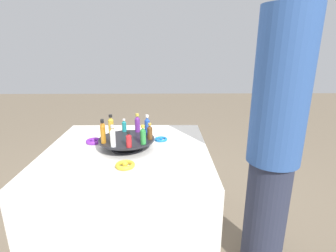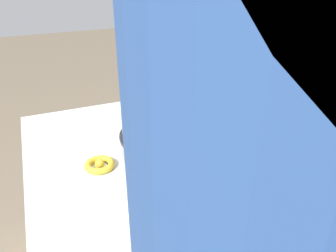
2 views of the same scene
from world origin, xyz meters
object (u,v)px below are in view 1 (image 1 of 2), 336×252
Objects in this scene: bottle_amber at (103,133)px; ribbon_bow_purple at (94,141)px; ribbon_bow_blue at (161,139)px; bottle_teal at (124,126)px; display_stand at (127,142)px; bottle_clear at (113,137)px; bottle_purple at (137,123)px; bottle_orange at (103,129)px; bottle_blue at (147,125)px; bottle_red at (129,140)px; bottle_brown at (150,132)px; bottle_gold at (111,125)px; bottle_green at (143,135)px; ribbon_bow_gold at (125,165)px; person_figure at (275,137)px.

ribbon_bow_purple is at bearing 31.24° from bottle_amber.
bottle_amber is 0.44m from ribbon_bow_blue.
display_stand is at bearing -166.51° from bottle_teal.
display_stand is 2.67× the size of bottle_clear.
bottle_purple reaches higher than ribbon_bow_blue.
bottle_orange is (-0.14, 0.12, 0.02)m from bottle_teal.
display_stand is at bearing -22.51° from bottle_clear.
bottle_blue is at bearing -40.51° from bottle_clear.
bottle_clear is 1.39× the size of bottle_red.
bottle_brown reaches higher than bottle_teal.
bottle_amber is at bearing 67.49° from bottle_red.
bottle_blue is 1.06× the size of bottle_purple.
bottle_green is (-0.20, -0.23, -0.01)m from bottle_gold.
ribbon_bow_blue is at bearing -68.67° from bottle_orange.
display_stand is 2.62× the size of bottle_blue.
bottle_red is 0.40m from ribbon_bow_purple.
bottle_clear reaches higher than display_stand.
bottle_blue is at bearing -76.51° from bottle_orange.
bottle_clear is at bearing 139.49° from bottle_blue.
bottle_purple is 0.18m from bottle_gold.
bottle_blue reaches higher than bottle_red.
bottle_teal reaches higher than ribbon_bow_gold.
bottle_amber is at bearing 139.49° from bottle_purple.
bottle_red is at bearing 175.49° from bottle_purple.
bottle_teal is at bearing -80.21° from ribbon_bow_purple.
display_stand is at bearing 157.49° from bottle_purple.
bottle_teal is at bearing -40.51° from bottle_orange.
person_figure is (-0.31, -0.73, 0.03)m from bottle_blue.
bottle_gold is 1.11× the size of bottle_green.
display_stand is 0.27m from ribbon_bow_blue.
bottle_teal is at bearing 13.49° from display_stand.
ribbon_bow_purple reaches higher than ribbon_bow_gold.
bottle_green is at bearing -76.51° from bottle_clear.
ribbon_bow_blue is at bearing -49.22° from bottle_blue.
display_stand is 2.69× the size of bottle_gold.
bottle_clear is at bearing 33.38° from ribbon_bow_gold.
bottle_brown is 1.16× the size of ribbon_bow_blue.
bottle_brown is at bearing -22.51° from bottle_green.
bottle_amber is 1.38× the size of ribbon_bow_purple.
bottle_red is (-0.16, -0.19, -0.01)m from bottle_orange.
bottle_clear is at bearing -166.51° from bottle_gold.
bottle_teal is 0.82× the size of ribbon_bow_gold.
ribbon_bow_gold is 1.19× the size of ribbon_bow_blue.
bottle_teal is 0.84× the size of ribbon_bow_purple.
display_stand is at bearing 85.49° from bottle_brown.
bottle_orange is 0.25m from bottle_red.
ribbon_bow_blue is (0.05, -0.47, -0.00)m from ribbon_bow_purple.
bottle_blue is at bearing -94.90° from ribbon_bow_purple.
bottle_amber is at bearing 39.49° from ribbon_bow_gold.
bottle_red is (-0.14, 0.12, -0.00)m from bottle_brown.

